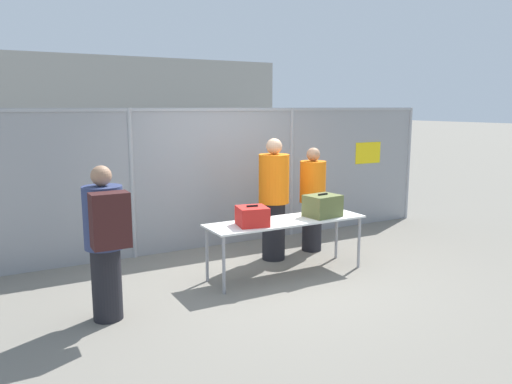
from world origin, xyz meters
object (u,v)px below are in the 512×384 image
Objects in this scene: suitcase_olive at (323,206)px; security_worker_near at (274,198)px; security_worker_far at (312,198)px; utility_trailer at (265,199)px; suitcase_red at (252,216)px; inspection_table at (286,224)px; traveler_hooded at (106,238)px.

security_worker_near is (-0.35, 0.72, 0.03)m from suitcase_olive.
security_worker_far is 2.40m from utility_trailer.
utility_trailer is at bearing -120.20° from security_worker_far.
suitcase_red is at bearing 61.27° from security_worker_near.
inspection_table is 5.13× the size of suitcase_red.
suitcase_red is 1.72m from security_worker_far.
utility_trailer is (3.89, 3.45, -0.50)m from traveler_hooded.
security_worker_near reaches higher than suitcase_red.
traveler_hooded is 3.59m from security_worker_far.
suitcase_red is 0.27× the size of security_worker_far.
security_worker_near is at bearing -10.56° from security_worker_far.
inspection_table reaches higher than utility_trailer.
traveler_hooded is 2.84m from security_worker_near.
security_worker_far is 0.46× the size of utility_trailer.
security_worker_near is 0.51× the size of utility_trailer.
traveler_hooded is at bearing 38.84° from security_worker_near.
inspection_table is at bearing 1.59° from traveler_hooded.
suitcase_red is at bearing -174.73° from inspection_table.
inspection_table is at bearing 5.27° from suitcase_red.
inspection_table is 2.48m from traveler_hooded.
security_worker_near is (0.20, 0.67, 0.23)m from inspection_table.
suitcase_red is 1.04m from security_worker_near.
security_worker_far is at bearing 63.26° from suitcase_olive.
suitcase_red is 0.24× the size of security_worker_near.
inspection_table is 1.34× the size of traveler_hooded.
inspection_table is 0.59m from suitcase_olive.
traveler_hooded is at bearing 0.20° from security_worker_far.
traveler_hooded is at bearing -138.45° from utility_trailer.
suitcase_olive is at bearing -106.03° from utility_trailer.
security_worker_far is at bearing 11.51° from traveler_hooded.
traveler_hooded reaches higher than security_worker_far.
traveler_hooded reaches higher than inspection_table.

